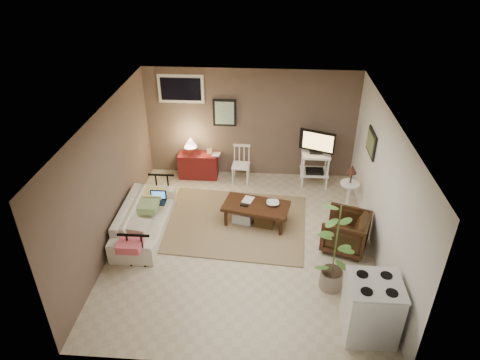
# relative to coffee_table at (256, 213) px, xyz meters

# --- Properties ---
(floor) EXTENTS (5.00, 5.00, 0.00)m
(floor) POSITION_rel_coffee_table_xyz_m (-0.20, -0.56, -0.25)
(floor) COLOR #C1B293
(floor) RESTS_ON ground
(art_back) EXTENTS (0.50, 0.03, 0.60)m
(art_back) POSITION_rel_coffee_table_xyz_m (-0.75, 1.92, 1.20)
(art_back) COLOR black
(art_right) EXTENTS (0.03, 0.60, 0.45)m
(art_right) POSITION_rel_coffee_table_xyz_m (2.02, 0.49, 1.27)
(art_right) COLOR black
(window) EXTENTS (0.96, 0.03, 0.60)m
(window) POSITION_rel_coffee_table_xyz_m (-1.65, 1.92, 1.70)
(window) COLOR white
(rug) EXTENTS (2.81, 2.32, 0.03)m
(rug) POSITION_rel_coffee_table_xyz_m (-0.41, -0.02, -0.24)
(rug) COLOR #8B6E50
(rug) RESTS_ON floor
(coffee_table) EXTENTS (1.30, 0.85, 0.45)m
(coffee_table) POSITION_rel_coffee_table_xyz_m (0.00, 0.00, 0.00)
(coffee_table) COLOR #381A0F
(coffee_table) RESTS_ON floor
(sofa) EXTENTS (0.57, 1.96, 0.76)m
(sofa) POSITION_rel_coffee_table_xyz_m (-2.00, -0.36, 0.13)
(sofa) COLOR beige
(sofa) RESTS_ON floor
(sofa_pillows) EXTENTS (0.38, 1.86, 0.13)m
(sofa_pillows) POSITION_rel_coffee_table_xyz_m (-1.95, -0.58, 0.22)
(sofa_pillows) COLOR beige
(sofa_pillows) RESTS_ON sofa
(sofa_end_rails) EXTENTS (0.53, 1.95, 0.66)m
(sofa_end_rails) POSITION_rel_coffee_table_xyz_m (-1.89, -0.36, 0.08)
(sofa_end_rails) COLOR black
(sofa_end_rails) RESTS_ON floor
(laptop) EXTENTS (0.30, 0.22, 0.20)m
(laptop) POSITION_rel_coffee_table_xyz_m (-1.81, -0.02, 0.24)
(laptop) COLOR black
(laptop) RESTS_ON sofa
(red_console) EXTENTS (0.85, 0.38, 0.98)m
(red_console) POSITION_rel_coffee_table_xyz_m (-1.35, 1.69, 0.09)
(red_console) COLOR maroon
(red_console) RESTS_ON floor
(spindle_chair) EXTENTS (0.39, 0.39, 0.82)m
(spindle_chair) POSITION_rel_coffee_table_xyz_m (-0.38, 1.57, 0.13)
(spindle_chair) COLOR white
(spindle_chair) RESTS_ON floor
(tv_stand) EXTENTS (0.71, 0.48, 1.25)m
(tv_stand) POSITION_rel_coffee_table_xyz_m (1.20, 1.54, 0.41)
(tv_stand) COLOR white
(tv_stand) RESTS_ON floor
(side_table) EXTENTS (0.37, 0.37, 0.98)m
(side_table) POSITION_rel_coffee_table_xyz_m (1.79, 0.63, 0.36)
(side_table) COLOR white
(side_table) RESTS_ON floor
(armchair) EXTENTS (0.87, 0.90, 0.74)m
(armchair) POSITION_rel_coffee_table_xyz_m (1.56, -0.58, 0.12)
(armchair) COLOR black
(armchair) RESTS_ON floor
(potted_plant) EXTENTS (0.39, 0.39, 1.55)m
(potted_plant) POSITION_rel_coffee_table_xyz_m (1.23, -1.56, 0.57)
(potted_plant) COLOR gray
(potted_plant) RESTS_ON floor
(stove) EXTENTS (0.70, 0.65, 0.91)m
(stove) POSITION_rel_coffee_table_xyz_m (1.64, -2.40, 0.20)
(stove) COLOR silver
(stove) RESTS_ON floor
(bowl) EXTENTS (0.24, 0.07, 0.23)m
(bowl) POSITION_rel_coffee_table_xyz_m (0.31, 0.03, 0.29)
(bowl) COLOR #381A0F
(bowl) RESTS_ON coffee_table
(book_table) EXTENTS (0.18, 0.07, 0.25)m
(book_table) POSITION_rel_coffee_table_xyz_m (-0.24, 0.16, 0.30)
(book_table) COLOR #381A0F
(book_table) RESTS_ON coffee_table
(book_console) EXTENTS (0.17, 0.03, 0.22)m
(book_console) POSITION_rel_coffee_table_xyz_m (-1.01, 1.68, 0.42)
(book_console) COLOR #381A0F
(book_console) RESTS_ON red_console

